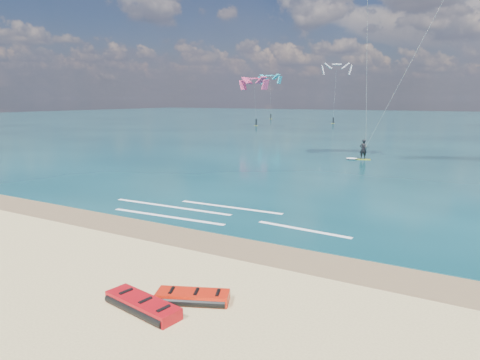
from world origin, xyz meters
name	(u,v)px	position (x,y,z in m)	size (l,w,h in m)	color
ground	(369,148)	(0.00, 40.00, 0.00)	(320.00, 320.00, 0.00)	tan
wet_sand_strip	(170,234)	(0.00, 3.00, 0.00)	(320.00, 2.40, 0.01)	brown
sea	(429,122)	(0.00, 104.00, 0.02)	(320.00, 200.00, 0.04)	#0A2E37
packed_kite_left	(193,302)	(4.51, -1.65, 0.00)	(2.26, 1.00, 0.36)	red
packed_kite_mid	(143,310)	(3.60, -2.74, 0.00)	(2.67, 1.04, 0.38)	#B20C13
kitesurfer_main	(386,55)	(3.95, 26.49, 9.27)	(11.34, 9.12, 18.10)	#C6E61B
shoreline_foam	(207,213)	(-0.46, 6.50, 0.05)	(13.57, 3.62, 0.01)	white
distant_kites	(326,100)	(-19.75, 83.53, 5.47)	(60.30, 31.16, 12.96)	#399D6A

